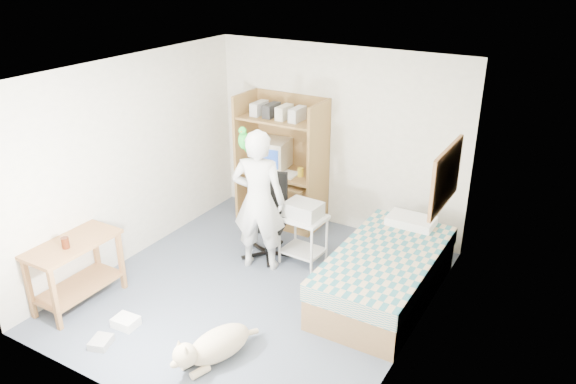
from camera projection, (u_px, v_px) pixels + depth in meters
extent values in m
plane|color=#495363|center=(258.00, 289.00, 6.47)|extent=(4.00, 4.00, 0.00)
cube|color=beige|center=(337.00, 139.00, 7.55)|extent=(3.60, 0.02, 2.50)
cube|color=beige|center=(419.00, 229.00, 5.13)|extent=(0.02, 4.00, 2.50)
cube|color=beige|center=(131.00, 160.00, 6.81)|extent=(0.02, 4.00, 2.50)
cube|color=white|center=(252.00, 72.00, 5.47)|extent=(3.60, 4.00, 0.02)
cube|color=brown|center=(247.00, 154.00, 8.05)|extent=(0.04, 0.60, 1.80)
cube|color=brown|center=(318.00, 169.00, 7.51)|extent=(0.04, 0.60, 1.80)
cube|color=brown|center=(292.00, 155.00, 8.01)|extent=(1.20, 0.02, 1.80)
cube|color=brown|center=(281.00, 172.00, 7.84)|extent=(1.12, 0.60, 0.04)
cube|color=brown|center=(278.00, 180.00, 7.82)|extent=(1.00, 0.50, 0.03)
cube|color=brown|center=(281.00, 119.00, 7.54)|extent=(1.12, 0.55, 0.03)
cube|color=brown|center=(282.00, 216.00, 8.12)|extent=(1.12, 0.60, 0.10)
cube|color=brown|center=(384.00, 283.00, 6.27)|extent=(1.00, 2.00, 0.36)
cube|color=#2E717B|center=(386.00, 261.00, 6.15)|extent=(1.02, 2.02, 0.20)
cube|color=white|center=(411.00, 222.00, 6.73)|extent=(0.55, 0.35, 0.12)
cube|color=brown|center=(72.00, 244.00, 5.95)|extent=(0.50, 1.00, 0.04)
cube|color=brown|center=(29.00, 289.00, 5.84)|extent=(0.05, 0.05, 0.70)
cube|color=brown|center=(55.00, 301.00, 5.65)|extent=(0.05, 0.05, 0.70)
cube|color=brown|center=(96.00, 252.00, 6.55)|extent=(0.05, 0.05, 0.70)
cube|color=brown|center=(121.00, 261.00, 6.37)|extent=(0.05, 0.05, 0.70)
cube|color=brown|center=(79.00, 286.00, 6.16)|extent=(0.46, 0.92, 0.03)
cube|color=olive|center=(446.00, 177.00, 5.78)|extent=(0.03, 0.90, 0.60)
cube|color=brown|center=(450.00, 148.00, 5.65)|extent=(0.04, 0.94, 0.04)
cube|color=brown|center=(443.00, 204.00, 5.90)|extent=(0.04, 0.94, 0.04)
cylinder|color=black|center=(267.00, 252.00, 7.17)|extent=(0.59, 0.59, 0.06)
cylinder|color=black|center=(267.00, 239.00, 7.10)|extent=(0.06, 0.06, 0.40)
cube|color=black|center=(267.00, 223.00, 7.00)|extent=(0.57, 0.57, 0.08)
cube|color=black|center=(271.00, 192.00, 7.08)|extent=(0.41, 0.18, 0.54)
cube|color=black|center=(248.00, 210.00, 7.00)|extent=(0.13, 0.30, 0.04)
cube|color=black|center=(286.00, 214.00, 6.89)|extent=(0.13, 0.30, 0.04)
imported|color=silver|center=(259.00, 201.00, 6.62)|extent=(0.74, 0.59, 1.75)
ellipsoid|color=#148F25|center=(244.00, 140.00, 6.45)|extent=(0.13, 0.13, 0.21)
sphere|color=#148F25|center=(242.00, 131.00, 6.36)|extent=(0.09, 0.09, 0.09)
cone|color=orange|center=(241.00, 132.00, 6.32)|extent=(0.05, 0.05, 0.04)
cylinder|color=#148F25|center=(245.00, 149.00, 6.54)|extent=(0.07, 0.14, 0.12)
ellipsoid|color=#CBB288|center=(219.00, 344.00, 5.34)|extent=(0.51, 0.74, 0.31)
sphere|color=#CBB288|center=(185.00, 355.00, 5.08)|extent=(0.23, 0.23, 0.23)
cone|color=#CBB288|center=(179.00, 344.00, 5.06)|extent=(0.07, 0.07, 0.09)
cone|color=#CBB288|center=(186.00, 350.00, 4.99)|extent=(0.07, 0.07, 0.09)
ellipsoid|color=#CBB288|center=(176.00, 363.00, 5.04)|extent=(0.11, 0.14, 0.08)
cylinder|color=#CBB288|center=(249.00, 333.00, 5.59)|extent=(0.12, 0.22, 0.11)
cube|color=silver|center=(303.00, 218.00, 6.80)|extent=(0.55, 0.45, 0.04)
cube|color=silver|center=(303.00, 250.00, 6.98)|extent=(0.50, 0.41, 0.03)
cylinder|color=silver|center=(280.00, 241.00, 6.89)|extent=(0.03, 0.03, 0.61)
cylinder|color=silver|center=(313.00, 251.00, 6.68)|extent=(0.03, 0.03, 0.61)
cylinder|color=silver|center=(294.00, 230.00, 7.17)|extent=(0.03, 0.03, 0.61)
cylinder|color=silver|center=(326.00, 239.00, 6.96)|extent=(0.03, 0.03, 0.61)
cube|color=#ADADA8|center=(303.00, 209.00, 6.76)|extent=(0.44, 0.34, 0.18)
cube|color=beige|center=(274.00, 154.00, 7.86)|extent=(0.47, 0.49, 0.40)
cube|color=navy|center=(267.00, 158.00, 7.68)|extent=(0.33, 0.06, 0.27)
cube|color=beige|center=(276.00, 179.00, 7.78)|extent=(0.46, 0.19, 0.03)
cylinder|color=yellow|center=(301.00, 172.00, 7.62)|extent=(0.08, 0.08, 0.12)
cylinder|color=#40180A|center=(65.00, 243.00, 5.81)|extent=(0.08, 0.08, 0.12)
cube|color=white|center=(126.00, 322.00, 5.82)|extent=(0.26, 0.22, 0.10)
cube|color=#A5A5A1|center=(101.00, 342.00, 5.54)|extent=(0.24, 0.27, 0.08)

